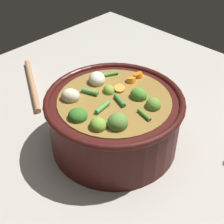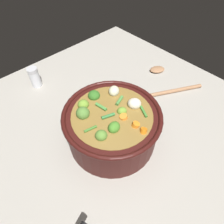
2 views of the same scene
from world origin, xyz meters
TOP-DOWN VIEW (x-y plane):
  - ground_plane at (0.00, 0.00)m, footprint 1.10×1.10m
  - cooking_pot at (0.00, -0.00)m, footprint 0.29×0.29m
  - wooden_spoon at (-0.35, -0.05)m, footprint 0.23×0.23m
  - salt_shaker at (0.05, -0.40)m, footprint 0.04×0.04m

SIDE VIEW (x-z plane):
  - ground_plane at x=0.00m, z-range 0.00..0.00m
  - wooden_spoon at x=-0.35m, z-range 0.00..0.02m
  - salt_shaker at x=0.05m, z-range 0.00..0.08m
  - cooking_pot at x=0.00m, z-range -0.01..0.14m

